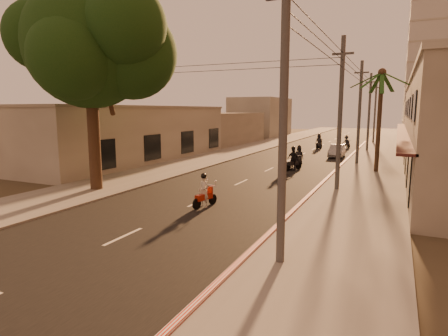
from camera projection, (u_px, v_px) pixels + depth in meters
The scene contains 19 objects.
ground at pixel (178, 212), 17.94m from camera, with size 160.00×160.00×0.00m, color #383023.
road at pixel (288, 161), 35.88m from camera, with size 10.00×140.00×0.02m, color black.
sidewalk_right at pixel (372, 165), 32.76m from camera, with size 5.00×140.00×0.12m, color slate.
sidewalk_left at pixel (218, 156), 38.98m from camera, with size 5.00×140.00×0.12m, color slate.
curb_stripe at pixel (335, 171), 29.26m from camera, with size 0.20×60.00×0.20m, color red.
left_building at pixel (130, 133), 35.89m from camera, with size 8.20×24.20×5.20m.
broadleaf_tree at pixel (96, 45), 21.30m from camera, with size 9.60×8.70×12.10m.
palm_tree at pixel (382, 78), 27.88m from camera, with size 5.00×5.00×8.20m.
utility_poles at pixel (361, 90), 32.30m from camera, with size 1.20×48.26×9.00m.
filler_right at pixel (435, 123), 52.04m from camera, with size 8.00×14.00×6.00m, color #ADA99C.
filler_left_near at pixel (220, 128), 53.90m from camera, with size 8.00×14.00×4.40m, color #ADA99C.
filler_left_far at pixel (261, 117), 69.85m from camera, with size 8.00×14.00×7.00m, color #ADA99C.
scooter_red at pixel (204, 192), 18.64m from camera, with size 0.84×1.75×1.74m.
scooter_mid_a at pixel (284, 166), 27.79m from camera, with size 0.92×1.59×1.57m.
scooter_mid_b at pixel (293, 159), 29.97m from camera, with size 1.41×1.87×1.96m.
scooter_far_a at pixel (299, 156), 32.93m from camera, with size 0.82×1.80×1.77m.
scooter_far_b at pixel (346, 142), 47.45m from camera, with size 1.44×1.60×1.67m.
parked_car at pixel (337, 151), 38.53m from camera, with size 1.43×3.92×1.28m, color #96989E.
scooter_far_c at pixel (319, 142), 46.79m from camera, with size 1.08×1.94×1.92m.
Camera 1 is at (9.29, -14.88, 4.82)m, focal length 30.00 mm.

